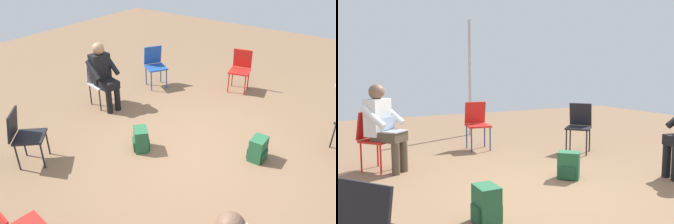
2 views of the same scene
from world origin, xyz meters
The scene contains 8 objects.
ground_plane centered at (0.00, 0.00, 0.00)m, with size 15.24×15.24×0.00m, color brown.
chair_north centered at (0.32, 2.61, 0.50)m, with size 0.45×0.48×0.85m.
chair_northwest centered at (-1.54, 1.97, 0.50)m, with size 0.58×0.59×0.85m.
chair_northeast centered at (1.80, 1.56, 0.50)m, with size 0.59×0.58×0.85m.
person_with_laptop centered at (-1.43, 1.84, 0.69)m, with size 0.63×0.64×1.24m.
backpack_near_laptop_user centered at (0.69, 0.36, 0.16)m, with size 0.34×0.34×0.36m.
backpack_by_empty_chair centered at (-0.87, -0.44, 0.16)m, with size 0.25×0.28×0.36m.
tent_pole_far centered at (0.75, 4.00, 1.24)m, with size 0.07×0.07×2.48m, color #B2B2B7.
Camera 2 is at (-2.26, -3.57, 1.46)m, focal length 40.00 mm.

